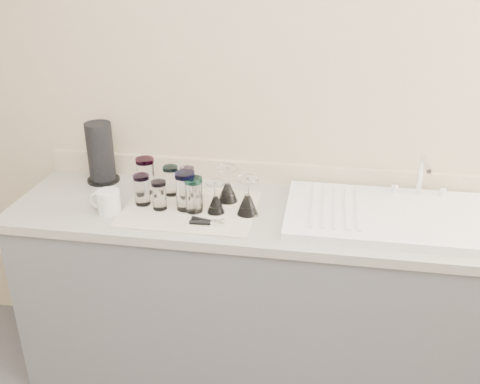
% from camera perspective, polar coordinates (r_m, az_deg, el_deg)
% --- Properties ---
extents(room_envelope, '(3.54, 3.50, 2.52)m').
position_cam_1_polar(room_envelope, '(0.91, -9.03, 1.67)').
color(room_envelope, '#515156').
rests_on(room_envelope, ground).
extents(counter_unit, '(2.06, 0.62, 0.90)m').
position_cam_1_polar(counter_unit, '(2.49, 1.32, -11.16)').
color(counter_unit, slate).
rests_on(counter_unit, ground).
extents(sink_unit, '(0.82, 0.50, 0.22)m').
position_cam_1_polar(sink_unit, '(2.25, 15.54, -2.38)').
color(sink_unit, white).
rests_on(sink_unit, counter_unit).
extents(dish_towel, '(0.55, 0.42, 0.01)m').
position_cam_1_polar(dish_towel, '(2.26, -5.31, -1.79)').
color(dish_towel, silver).
rests_on(dish_towel, counter_unit).
extents(tumbler_teal, '(0.08, 0.08, 0.16)m').
position_cam_1_polar(tumbler_teal, '(2.40, -10.02, 1.79)').
color(tumbler_teal, white).
rests_on(tumbler_teal, dish_towel).
extents(tumbler_cyan, '(0.07, 0.07, 0.13)m').
position_cam_1_polar(tumbler_cyan, '(2.36, -7.39, 1.25)').
color(tumbler_cyan, white).
rests_on(tumbler_cyan, dish_towel).
extents(tumbler_purple, '(0.06, 0.06, 0.13)m').
position_cam_1_polar(tumbler_purple, '(2.35, -5.60, 1.16)').
color(tumbler_purple, white).
rests_on(tumbler_purple, dish_towel).
extents(tumbler_magenta, '(0.07, 0.07, 0.13)m').
position_cam_1_polar(tumbler_magenta, '(2.29, -10.41, 0.27)').
color(tumbler_magenta, white).
rests_on(tumbler_magenta, dish_towel).
extents(tumbler_blue, '(0.06, 0.06, 0.12)m').
position_cam_1_polar(tumbler_blue, '(2.24, -8.61, -0.31)').
color(tumbler_blue, white).
rests_on(tumbler_blue, dish_towel).
extents(tumbler_lavender, '(0.08, 0.08, 0.16)m').
position_cam_1_polar(tumbler_lavender, '(2.22, -5.85, 0.13)').
color(tumbler_lavender, white).
rests_on(tumbler_lavender, dish_towel).
extents(tumbler_extra, '(0.08, 0.08, 0.15)m').
position_cam_1_polar(tumbler_extra, '(2.20, -4.95, -0.28)').
color(tumbler_extra, white).
rests_on(tumbler_extra, dish_towel).
extents(goblet_back_left, '(0.09, 0.09, 0.16)m').
position_cam_1_polar(goblet_back_left, '(2.29, -1.33, 0.26)').
color(goblet_back_left, white).
rests_on(goblet_back_left, dish_towel).
extents(goblet_front_left, '(0.08, 0.08, 0.13)m').
position_cam_1_polar(goblet_front_left, '(2.20, -2.61, -1.09)').
color(goblet_front_left, white).
rests_on(goblet_front_left, dish_towel).
extents(goblet_front_right, '(0.09, 0.09, 0.16)m').
position_cam_1_polar(goblet_front_right, '(2.18, 0.80, -1.05)').
color(goblet_front_right, white).
rests_on(goblet_front_right, dish_towel).
extents(can_opener, '(0.14, 0.06, 0.02)m').
position_cam_1_polar(can_opener, '(2.12, -3.47, -3.22)').
color(can_opener, silver).
rests_on(can_opener, dish_towel).
extents(white_mug, '(0.14, 0.10, 0.10)m').
position_cam_1_polar(white_mug, '(2.27, -13.91, -1.02)').
color(white_mug, silver).
rests_on(white_mug, counter_unit).
extents(paper_towel_roll, '(0.15, 0.15, 0.28)m').
position_cam_1_polar(paper_towel_roll, '(2.56, -14.64, 4.02)').
color(paper_towel_roll, black).
rests_on(paper_towel_roll, counter_unit).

